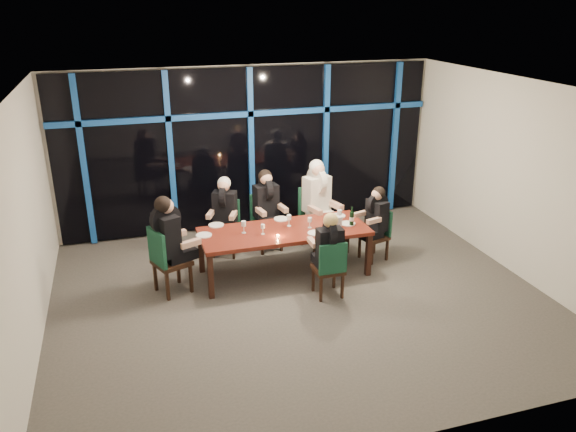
% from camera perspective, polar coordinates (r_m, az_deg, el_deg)
% --- Properties ---
extents(room, '(7.04, 7.00, 3.02)m').
position_cam_1_polar(room, '(7.51, 1.35, 5.35)').
color(room, '#59544E').
rests_on(room, ground).
extents(window_wall, '(6.86, 0.43, 2.94)m').
position_cam_1_polar(window_wall, '(10.36, -3.77, 7.08)').
color(window_wall, black).
rests_on(window_wall, ground).
extents(dining_table, '(2.60, 1.00, 0.75)m').
position_cam_1_polar(dining_table, '(8.68, -0.39, -1.81)').
color(dining_table, maroon).
rests_on(dining_table, ground).
extents(chair_far_left, '(0.57, 0.57, 0.93)m').
position_cam_1_polar(chair_far_left, '(9.54, -6.29, -0.81)').
color(chair_far_left, black).
rests_on(chair_far_left, ground).
extents(chair_far_mid, '(0.51, 0.51, 0.97)m').
position_cam_1_polar(chair_far_mid, '(9.67, -2.34, -0.23)').
color(chair_far_mid, black).
rests_on(chair_far_mid, ground).
extents(chair_far_right, '(0.61, 0.61, 1.06)m').
position_cam_1_polar(chair_far_right, '(9.76, 2.72, 0.29)').
color(chair_far_right, black).
rests_on(chair_far_right, ground).
extents(chair_end_left, '(0.62, 0.62, 1.03)m').
position_cam_1_polar(chair_end_left, '(8.33, -12.33, -4.18)').
color(chair_end_left, black).
rests_on(chair_end_left, ground).
extents(chair_end_right, '(0.49, 0.49, 0.86)m').
position_cam_1_polar(chair_end_right, '(9.40, 9.10, -1.55)').
color(chair_end_right, black).
rests_on(chair_end_right, ground).
extents(chair_near_mid, '(0.41, 0.41, 0.89)m').
position_cam_1_polar(chair_near_mid, '(8.08, 4.30, -5.13)').
color(chair_near_mid, black).
rests_on(chair_near_mid, ground).
extents(diner_far_left, '(0.59, 0.64, 0.90)m').
position_cam_1_polar(diner_far_left, '(9.34, -6.49, 1.10)').
color(diner_far_left, black).
rests_on(diner_far_left, ground).
extents(diner_far_mid, '(0.52, 0.64, 0.94)m').
position_cam_1_polar(diner_far_mid, '(9.47, -2.17, 1.77)').
color(diner_far_mid, black).
rests_on(diner_far_mid, ground).
extents(diner_far_right, '(0.62, 0.72, 1.04)m').
position_cam_1_polar(diner_far_right, '(9.54, 3.08, 2.48)').
color(diner_far_right, silver).
rests_on(diner_far_right, ground).
extents(diner_end_left, '(0.71, 0.64, 1.00)m').
position_cam_1_polar(diner_end_left, '(8.20, -12.01, -1.45)').
color(diner_end_left, black).
rests_on(diner_end_left, ground).
extents(diner_end_right, '(0.58, 0.49, 0.84)m').
position_cam_1_polar(diner_end_right, '(9.22, 8.88, 0.33)').
color(diner_end_right, black).
rests_on(diner_end_right, ground).
extents(diner_near_mid, '(0.44, 0.55, 0.87)m').
position_cam_1_polar(diner_near_mid, '(8.00, 4.17, -2.62)').
color(diner_near_mid, black).
rests_on(diner_near_mid, ground).
extents(plate_far_left, '(0.24, 0.24, 0.01)m').
position_cam_1_polar(plate_far_left, '(8.87, -7.32, -0.92)').
color(plate_far_left, white).
rests_on(plate_far_left, dining_table).
extents(plate_far_mid, '(0.24, 0.24, 0.01)m').
position_cam_1_polar(plate_far_mid, '(9.05, -0.69, -0.30)').
color(plate_far_mid, white).
rests_on(plate_far_mid, dining_table).
extents(plate_far_right, '(0.24, 0.24, 0.01)m').
position_cam_1_polar(plate_far_right, '(9.21, 5.11, 0.02)').
color(plate_far_right, white).
rests_on(plate_far_right, dining_table).
extents(plate_end_left, '(0.24, 0.24, 0.01)m').
position_cam_1_polar(plate_end_left, '(8.53, -8.55, -1.93)').
color(plate_end_left, white).
rests_on(plate_end_left, dining_table).
extents(plate_end_right, '(0.24, 0.24, 0.01)m').
position_cam_1_polar(plate_end_right, '(8.91, 6.10, -0.77)').
color(plate_end_right, white).
rests_on(plate_end_right, dining_table).
extents(plate_near_mid, '(0.24, 0.24, 0.01)m').
position_cam_1_polar(plate_near_mid, '(8.52, 2.81, -1.74)').
color(plate_near_mid, white).
rests_on(plate_near_mid, dining_table).
extents(wine_bottle, '(0.07, 0.07, 0.31)m').
position_cam_1_polar(wine_bottle, '(8.82, 6.49, -0.24)').
color(wine_bottle, black).
rests_on(wine_bottle, dining_table).
extents(water_pitcher, '(0.12, 0.10, 0.19)m').
position_cam_1_polar(water_pitcher, '(8.71, 5.14, -0.65)').
color(water_pitcher, silver).
rests_on(water_pitcher, dining_table).
extents(tea_light, '(0.04, 0.04, 0.03)m').
position_cam_1_polar(tea_light, '(8.40, -1.05, -2.01)').
color(tea_light, '#FFA44C').
rests_on(tea_light, dining_table).
extents(wine_glass_a, '(0.06, 0.06, 0.16)m').
position_cam_1_polar(wine_glass_a, '(8.45, -2.57, -1.13)').
color(wine_glass_a, white).
rests_on(wine_glass_a, dining_table).
extents(wine_glass_b, '(0.07, 0.07, 0.19)m').
position_cam_1_polar(wine_glass_b, '(8.73, 0.10, -0.20)').
color(wine_glass_b, silver).
rests_on(wine_glass_b, dining_table).
extents(wine_glass_c, '(0.06, 0.06, 0.17)m').
position_cam_1_polar(wine_glass_c, '(8.68, 2.22, -0.45)').
color(wine_glass_c, silver).
rests_on(wine_glass_c, dining_table).
extents(wine_glass_d, '(0.07, 0.07, 0.19)m').
position_cam_1_polar(wine_glass_d, '(8.50, -4.53, -0.86)').
color(wine_glass_d, white).
rests_on(wine_glass_d, dining_table).
extents(wine_glass_e, '(0.07, 0.07, 0.19)m').
position_cam_1_polar(wine_glass_e, '(8.96, 5.26, 0.29)').
color(wine_glass_e, silver).
rests_on(wine_glass_e, dining_table).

